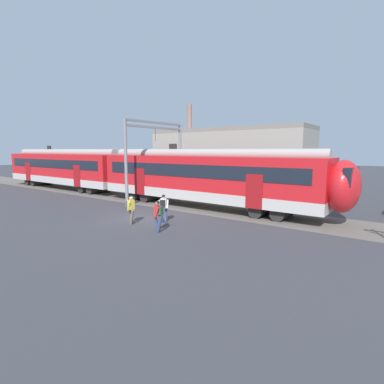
{
  "coord_description": "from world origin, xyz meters",
  "views": [
    {
      "loc": [
        13.33,
        -12.66,
        4.26
      ],
      "look_at": [
        2.13,
        2.47,
        1.6
      ],
      "focal_mm": 28.0,
      "sensor_mm": 36.0,
      "label": 1
    }
  ],
  "objects_px": {
    "commuter_train": "(124,172)",
    "pedestrian_red": "(158,214)",
    "pedestrian_white": "(164,206)",
    "pedestrian_yellow": "(131,207)"
  },
  "relations": [
    {
      "from": "commuter_train",
      "to": "pedestrian_red",
      "type": "relative_size",
      "value": 22.83
    },
    {
      "from": "pedestrian_white",
      "to": "pedestrian_red",
      "type": "height_order",
      "value": "same"
    },
    {
      "from": "commuter_train",
      "to": "pedestrian_white",
      "type": "bearing_deg",
      "value": -28.92
    },
    {
      "from": "pedestrian_yellow",
      "to": "pedestrian_white",
      "type": "bearing_deg",
      "value": 49.27
    },
    {
      "from": "pedestrian_yellow",
      "to": "pedestrian_red",
      "type": "distance_m",
      "value": 2.47
    },
    {
      "from": "commuter_train",
      "to": "pedestrian_yellow",
      "type": "height_order",
      "value": "commuter_train"
    },
    {
      "from": "pedestrian_white",
      "to": "pedestrian_red",
      "type": "relative_size",
      "value": 1.0
    },
    {
      "from": "pedestrian_red",
      "to": "commuter_train",
      "type": "bearing_deg",
      "value": 146.77
    },
    {
      "from": "pedestrian_yellow",
      "to": "pedestrian_red",
      "type": "relative_size",
      "value": 1.0
    },
    {
      "from": "commuter_train",
      "to": "pedestrian_yellow",
      "type": "bearing_deg",
      "value": -38.98
    }
  ]
}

